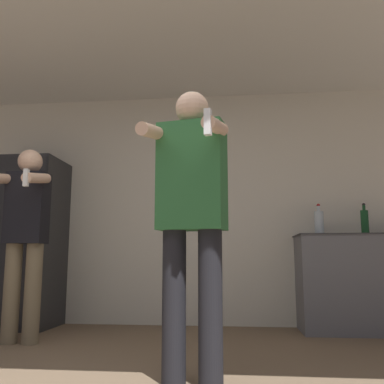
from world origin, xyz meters
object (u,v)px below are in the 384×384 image
bottle_dark_rum (365,221)px  person_man_side (25,231)px  person_woman_foreground (192,211)px  refrigerator (24,242)px  bottle_amber_bourbon (319,222)px

bottle_dark_rum → person_man_side: (-3.07, -0.85, -0.13)m
person_woman_foreground → refrigerator: bearing=136.8°
bottle_dark_rum → person_man_side: person_man_side is taller
refrigerator → person_man_side: size_ratio=1.07×
bottle_amber_bourbon → refrigerator: bearing=-179.9°
refrigerator → bottle_dark_rum: size_ratio=5.69×
refrigerator → bottle_dark_rum: refrigerator is taller
bottle_amber_bourbon → person_man_side: person_man_side is taller
bottle_dark_rum → person_man_side: 3.19m
person_man_side → refrigerator: bearing=117.7°
refrigerator → person_man_side: refrigerator is taller
refrigerator → bottle_amber_bourbon: 3.08m
refrigerator → bottle_dark_rum: (3.51, 0.00, 0.18)m
refrigerator → bottle_dark_rum: 3.52m
bottle_dark_rum → person_woman_foreground: 2.42m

